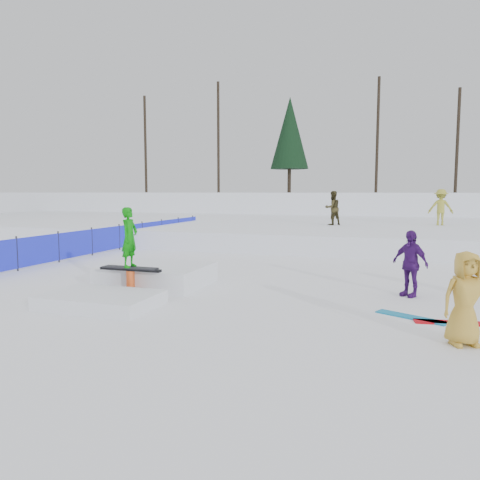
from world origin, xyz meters
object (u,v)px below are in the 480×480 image
(spectator_purple, at_px, (410,263))
(walker_ygreen, at_px, (441,207))
(safety_fence, at_px, (119,237))
(spectator_yellow, at_px, (465,298))
(walker_olive, at_px, (333,208))
(jib_rail_feature, at_px, (143,279))

(spectator_purple, bearing_deg, walker_ygreen, 119.04)
(safety_fence, bearing_deg, spectator_purple, -25.75)
(spectator_purple, distance_m, spectator_yellow, 3.57)
(walker_olive, height_order, walker_ygreen, walker_ygreen)
(safety_fence, relative_size, walker_ygreen, 8.85)
(walker_ygreen, xyz_separation_m, spectator_purple, (-1.74, -13.79, -0.91))
(walker_olive, xyz_separation_m, walker_ygreen, (5.15, 1.60, 0.05))
(safety_fence, height_order, walker_olive, walker_olive)
(spectator_yellow, bearing_deg, jib_rail_feature, 143.41)
(walker_olive, relative_size, jib_rail_feature, 0.39)
(spectator_yellow, bearing_deg, walker_olive, 84.36)
(walker_olive, xyz_separation_m, jib_rail_feature, (-2.91, -13.64, -1.35))
(walker_ygreen, distance_m, spectator_purple, 13.93)
(spectator_purple, xyz_separation_m, jib_rail_feature, (-6.33, -1.45, -0.49))
(spectator_purple, relative_size, spectator_yellow, 1.03)
(spectator_yellow, bearing_deg, walker_ygreen, 66.21)
(walker_ygreen, relative_size, spectator_yellow, 1.18)
(spectator_purple, xyz_separation_m, spectator_yellow, (0.76, -3.49, -0.02))
(walker_ygreen, bearing_deg, walker_olive, 19.44)
(spectator_purple, height_order, spectator_yellow, spectator_purple)
(walker_olive, bearing_deg, jib_rail_feature, 39.09)
(walker_ygreen, xyz_separation_m, jib_rail_feature, (-8.07, -15.24, -1.40))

